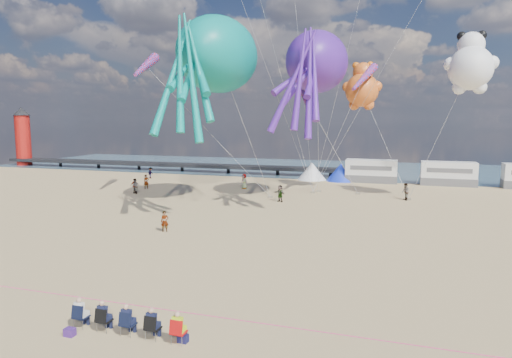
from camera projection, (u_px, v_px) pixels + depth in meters
name	position (u px, v px, depth m)	size (l,w,h in m)	color
ground	(208.00, 273.00, 24.96)	(120.00, 120.00, 0.00)	tan
water	(340.00, 169.00, 76.85)	(120.00, 120.00, 0.00)	#3A5D70
pier	(160.00, 164.00, 74.86)	(60.00, 3.00, 0.50)	black
lighthouse	(23.00, 140.00, 82.92)	(2.60, 2.60, 9.00)	#A5140F
motorhome_0	(371.00, 171.00, 60.68)	(6.60, 2.50, 3.00)	silver
motorhome_1	(448.00, 174.00, 57.79)	(6.60, 2.50, 3.00)	silver
tent_white	(312.00, 171.00, 63.15)	(4.00, 4.00, 2.40)	white
tent_blue	(341.00, 172.00, 61.93)	(4.00, 4.00, 2.40)	#1933CC
spectator_row	(128.00, 319.00, 17.80)	(6.10, 0.90, 1.30)	black
cooler_purple	(70.00, 332.00, 17.76)	(0.40, 0.30, 0.32)	#421F76
cooler_navy	(183.00, 339.00, 17.26)	(0.38, 0.28, 0.30)	#151644
rope_line	(162.00, 309.00, 20.24)	(0.03, 0.03, 34.00)	#F2338C
standing_person	(165.00, 221.00, 34.12)	(0.57, 0.37, 1.56)	tan
beachgoer_0	(244.00, 181.00, 55.14)	(0.65, 0.43, 1.79)	#7F6659
beachgoer_1	(405.00, 192.00, 47.24)	(0.88, 0.57, 1.79)	#7F6659
beachgoer_2	(151.00, 173.00, 64.74)	(0.77, 0.60, 1.58)	#7F6659
beachgoer_3	(135.00, 186.00, 51.99)	(1.07, 0.61, 1.65)	#7F6659
beachgoer_4	(280.00, 193.00, 46.45)	(1.01, 0.42, 1.72)	#7F6659
beachgoer_5	(146.00, 182.00, 54.94)	(1.61, 0.51, 1.74)	#7F6659
beachgoer_7	(135.00, 186.00, 51.27)	(0.85, 0.56, 1.75)	#7F6659
sandbag_a	(270.00, 197.00, 48.70)	(0.50, 0.35, 0.22)	gray
sandbag_b	(319.00, 191.00, 52.48)	(0.50, 0.35, 0.22)	gray
sandbag_c	(409.00, 199.00, 47.47)	(0.50, 0.35, 0.22)	gray
sandbag_d	(358.00, 193.00, 51.11)	(0.50, 0.35, 0.22)	gray
sandbag_e	(313.00, 192.00, 51.88)	(0.50, 0.35, 0.22)	gray
kite_octopus_teal	(218.00, 55.00, 42.28)	(5.12, 11.94, 13.64)	#07887F
kite_octopus_purple	(317.00, 62.00, 44.21)	(4.71, 11.00, 12.57)	#501F97
kite_panda	(471.00, 68.00, 43.29)	(5.01, 4.72, 7.08)	white
kite_teddy_orange	(362.00, 90.00, 50.49)	(4.48, 4.21, 6.32)	orange
windsock_left	(146.00, 66.00, 47.51)	(1.10, 7.31, 7.31)	red
windsock_mid	(305.00, 96.00, 47.13)	(1.00, 5.71, 5.71)	red
windsock_right	(364.00, 78.00, 46.95)	(0.90, 5.59, 5.59)	red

